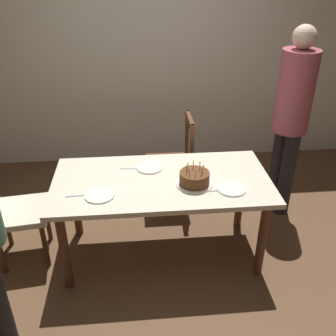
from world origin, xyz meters
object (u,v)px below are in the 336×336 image
(birthday_cake, at_px, (194,179))
(plate_near_celebrant, at_px, (100,195))
(person_guest, at_px, (292,114))
(plate_far_side, at_px, (150,167))
(dining_table, at_px, (162,189))
(chair_upholstered, at_px, (6,205))
(plate_near_guest, at_px, (232,189))
(chair_spindle_back, at_px, (172,164))

(birthday_cake, xyz_separation_m, plate_near_celebrant, (-0.71, -0.09, -0.05))
(birthday_cake, height_order, person_guest, person_guest)
(birthday_cake, distance_m, plate_far_side, 0.44)
(dining_table, xyz_separation_m, plate_far_side, (-0.09, 0.19, 0.10))
(plate_far_side, bearing_deg, chair_upholstered, -173.18)
(chair_upholstered, bearing_deg, plate_near_guest, -7.97)
(dining_table, distance_m, birthday_cake, 0.30)
(plate_near_celebrant, xyz_separation_m, chair_upholstered, (-0.77, 0.25, -0.21))
(plate_near_celebrant, xyz_separation_m, plate_near_guest, (0.98, 0.00, 0.00))
(chair_spindle_back, height_order, chair_upholstered, same)
(birthday_cake, height_order, chair_upholstered, chair_upholstered)
(dining_table, height_order, plate_near_guest, plate_near_guest)
(plate_near_celebrant, bearing_deg, dining_table, 22.25)
(chair_spindle_back, height_order, person_guest, person_guest)
(chair_upholstered, height_order, person_guest, person_guest)
(birthday_cake, bearing_deg, chair_upholstered, 174.09)
(person_guest, bearing_deg, plate_near_celebrant, -156.24)
(dining_table, distance_m, plate_near_guest, 0.55)
(plate_near_celebrant, distance_m, plate_far_side, 0.54)
(birthday_cake, xyz_separation_m, plate_far_side, (-0.33, 0.29, -0.05))
(plate_far_side, relative_size, person_guest, 0.12)
(plate_near_celebrant, height_order, chair_upholstered, chair_upholstered)
(dining_table, bearing_deg, chair_spindle_back, 78.31)
(chair_upholstered, bearing_deg, person_guest, 11.42)
(plate_near_guest, bearing_deg, plate_far_side, 147.26)
(birthday_cake, height_order, plate_far_side, birthday_cake)
(dining_table, xyz_separation_m, plate_near_guest, (0.51, -0.19, 0.10))
(birthday_cake, distance_m, plate_near_celebrant, 0.72)
(plate_far_side, height_order, person_guest, person_guest)
(chair_spindle_back, bearing_deg, birthday_cake, -84.08)
(plate_near_guest, xyz_separation_m, person_guest, (0.70, 0.74, 0.29))
(birthday_cake, relative_size, chair_spindle_back, 0.29)
(plate_near_celebrant, bearing_deg, birthday_cake, 7.37)
(birthday_cake, xyz_separation_m, chair_spindle_back, (-0.09, 0.85, -0.33))
(birthday_cake, bearing_deg, plate_far_side, 138.31)
(dining_table, relative_size, person_guest, 0.95)
(birthday_cake, distance_m, chair_spindle_back, 0.91)
(dining_table, bearing_deg, plate_far_side, 113.96)
(birthday_cake, height_order, chair_spindle_back, chair_spindle_back)
(dining_table, height_order, plate_near_celebrant, plate_near_celebrant)
(chair_upholstered, bearing_deg, plate_near_celebrant, -17.63)
(dining_table, xyz_separation_m, person_guest, (1.22, 0.55, 0.38))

